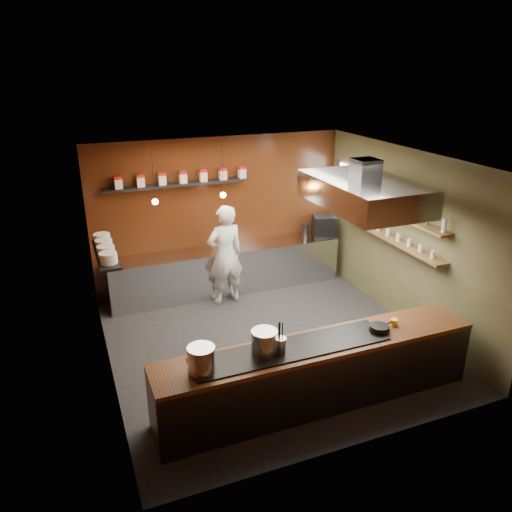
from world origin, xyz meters
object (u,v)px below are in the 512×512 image
stockpot_small (264,342)px  espresso_machine (324,226)px  extractor_hood (364,192)px  chef (225,255)px  stockpot_large (201,359)px

stockpot_small → espresso_machine: espresso_machine is taller
extractor_hood → chef: (-1.48, 2.12, -1.55)m
extractor_hood → chef: extractor_hood is taller
stockpot_large → espresso_machine: 5.29m
extractor_hood → chef: bearing=125.0°
stockpot_large → stockpot_small: stockpot_large is taller
extractor_hood → stockpot_small: size_ratio=6.07×
extractor_hood → chef: size_ratio=1.05×
extractor_hood → stockpot_large: size_ratio=6.09×
stockpot_small → chef: 3.35m
stockpot_large → stockpot_small: size_ratio=1.00×
extractor_hood → espresso_machine: bearing=72.4°
espresso_machine → extractor_hood: bearing=-91.2°
stockpot_large → espresso_machine: bearing=45.7°
stockpot_small → espresso_machine: 4.68m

